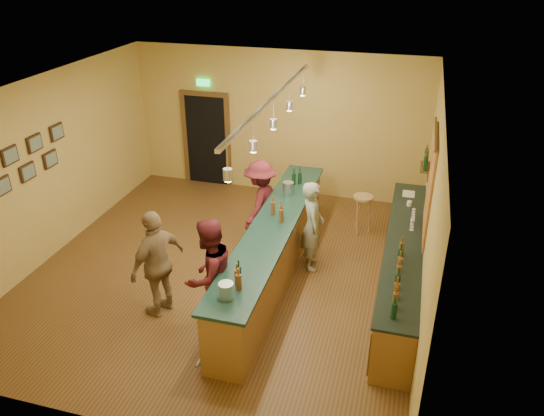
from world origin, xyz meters
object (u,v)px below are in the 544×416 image
(customer_b, at_px, (158,263))
(bartender, at_px, (312,226))
(bar_stool, at_px, (363,203))
(back_counter, at_px, (402,266))
(customer_c, at_px, (260,203))
(tasting_bar, at_px, (273,247))
(customer_a, at_px, (209,276))

(customer_b, bearing_deg, bartender, 153.39)
(customer_b, distance_m, bar_stool, 4.29)
(bartender, relative_size, customer_b, 0.94)
(back_counter, distance_m, customer_b, 3.87)
(customer_b, xyz_separation_m, customer_c, (0.88, 2.43, -0.04))
(back_counter, relative_size, bar_stool, 5.77)
(tasting_bar, xyz_separation_m, customer_a, (-0.55, -1.46, 0.28))
(bartender, relative_size, customer_c, 0.98)
(customer_a, relative_size, customer_c, 1.07)
(tasting_bar, distance_m, customer_a, 1.59)
(bar_stool, bearing_deg, bartender, -115.45)
(bartender, xyz_separation_m, bar_stool, (0.70, 1.47, -0.17))
(tasting_bar, height_order, bartender, bartender)
(back_counter, xyz_separation_m, customer_b, (-3.54, -1.52, 0.38))
(customer_a, distance_m, customer_b, 0.88)
(bartender, bearing_deg, bar_stool, -41.54)
(back_counter, bearing_deg, customer_c, 161.01)
(customer_b, height_order, customer_c, customer_b)
(customer_a, height_order, bar_stool, customer_a)
(back_counter, relative_size, customer_c, 2.74)
(bartender, height_order, customer_b, customer_b)
(bartender, relative_size, bar_stool, 2.06)
(bartender, distance_m, customer_a, 2.28)
(back_counter, relative_size, customer_b, 2.62)
(bartender, distance_m, customer_b, 2.72)
(tasting_bar, bearing_deg, customer_a, -110.57)
(bartender, bearing_deg, back_counter, -118.66)
(customer_b, bearing_deg, bar_stool, 161.30)
(customer_c, distance_m, bar_stool, 2.02)
(customer_c, bearing_deg, back_counter, 78.47)
(customer_a, xyz_separation_m, customer_b, (-0.88, 0.12, -0.02))
(tasting_bar, xyz_separation_m, bar_stool, (1.25, 2.00, 0.04))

